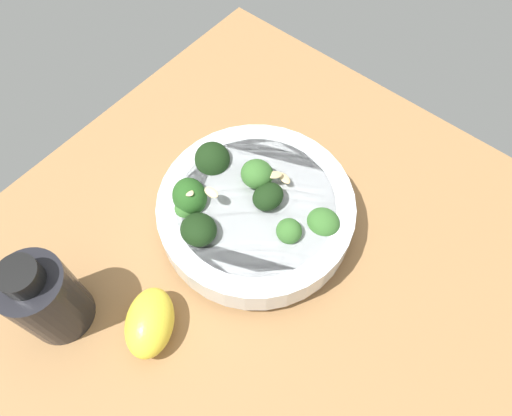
# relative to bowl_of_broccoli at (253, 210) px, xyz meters

# --- Properties ---
(ground_plane) EXTENTS (0.66, 0.66, 0.04)m
(ground_plane) POSITION_rel_bowl_of_broccoli_xyz_m (-0.06, 0.04, -0.06)
(ground_plane) COLOR #996D42
(bowl_of_broccoli) EXTENTS (0.23, 0.23, 0.09)m
(bowl_of_broccoli) POSITION_rel_bowl_of_broccoli_xyz_m (0.00, 0.00, 0.00)
(bowl_of_broccoli) COLOR white
(bowl_of_broccoli) RESTS_ON ground_plane
(lemon_wedge) EXTENTS (0.08, 0.09, 0.04)m
(lemon_wedge) POSITION_rel_bowl_of_broccoli_xyz_m (0.00, 0.17, -0.01)
(lemon_wedge) COLOR yellow
(lemon_wedge) RESTS_ON ground_plane
(bottle_tall) EXTENTS (0.07, 0.07, 0.12)m
(bottle_tall) POSITION_rel_bowl_of_broccoli_xyz_m (0.09, 0.22, 0.02)
(bottle_tall) COLOR black
(bottle_tall) RESTS_ON ground_plane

